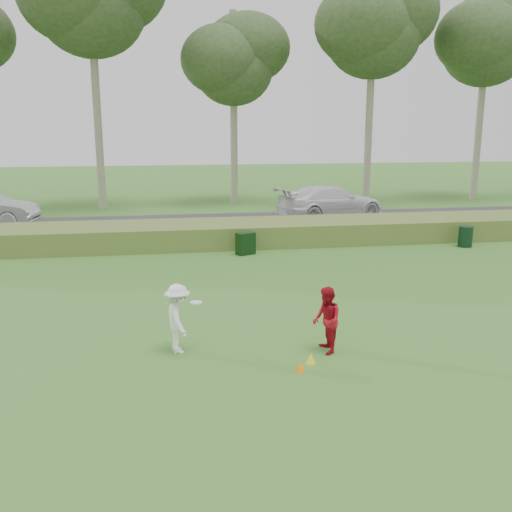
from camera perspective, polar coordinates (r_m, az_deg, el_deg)
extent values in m
plane|color=#326C24|center=(12.61, 3.01, -9.85)|extent=(120.00, 120.00, 0.00)
cube|color=#516C2B|center=(23.89, -3.13, 2.29)|extent=(80.00, 3.00, 0.90)
cube|color=#2D2D2D|center=(28.86, -4.22, 3.29)|extent=(80.00, 6.00, 0.06)
cylinder|color=gray|center=(34.63, -15.83, 17.29)|extent=(0.44, 0.44, 15.50)
cylinder|color=gray|center=(36.13, -2.24, 14.38)|extent=(0.44, 0.44, 11.50)
ellipsoid|color=#304623|center=(36.31, -2.28, 18.92)|extent=(6.24, 6.24, 5.28)
cylinder|color=gray|center=(36.15, 11.38, 16.13)|extent=(0.44, 0.44, 14.00)
ellipsoid|color=#304623|center=(36.52, 11.64, 21.61)|extent=(7.28, 7.28, 6.16)
cylinder|color=gray|center=(40.74, 21.64, 14.76)|extent=(0.44, 0.44, 13.50)
ellipsoid|color=#304623|center=(41.03, 22.06, 19.46)|extent=(7.02, 7.02, 5.94)
imported|color=white|center=(12.61, -7.81, -6.21)|extent=(0.74, 1.08, 1.54)
cylinder|color=white|center=(12.52, -6.02, -4.66)|extent=(0.27, 0.27, 0.03)
imported|color=#A80E1D|center=(12.57, 7.07, -6.40)|extent=(0.57, 0.72, 1.47)
cone|color=orange|center=(11.81, 4.42, -10.90)|extent=(0.21, 0.21, 0.23)
cone|color=yellow|center=(12.19, 5.52, -10.14)|extent=(0.21, 0.21, 0.23)
cube|color=black|center=(21.92, -1.05, 1.26)|extent=(0.80, 0.67, 0.85)
cylinder|color=black|center=(24.83, 20.21, 1.85)|extent=(0.73, 0.73, 0.85)
imported|color=white|center=(30.49, 7.49, 5.40)|extent=(6.24, 3.82, 1.69)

